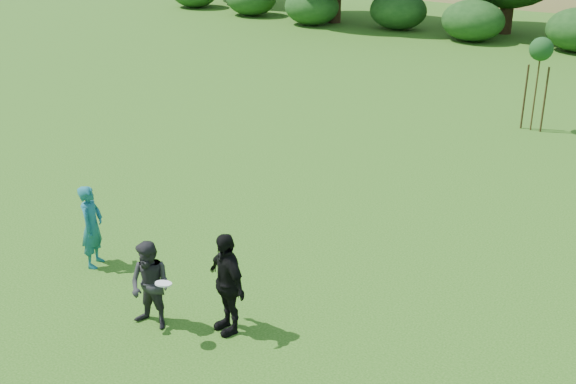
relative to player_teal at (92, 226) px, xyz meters
The scene contains 6 objects.
ground 2.68m from the player_teal, ahead, with size 120.00×120.00×0.00m, color #19470C.
player_teal is the anchor object (origin of this frame).
player_grey 2.65m from the player_teal, 21.38° to the right, with size 0.76×0.59×1.56m, color #262528.
player_black 3.61m from the player_teal, ahead, with size 1.05×0.44×1.79m, color black.
frisbee 3.20m from the player_teal, 21.45° to the right, with size 0.27×0.27×0.08m.
sapling 14.30m from the player_teal, 71.39° to the left, with size 0.70×0.70×2.85m.
Camera 1 is at (7.61, -8.34, 6.83)m, focal length 45.00 mm.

